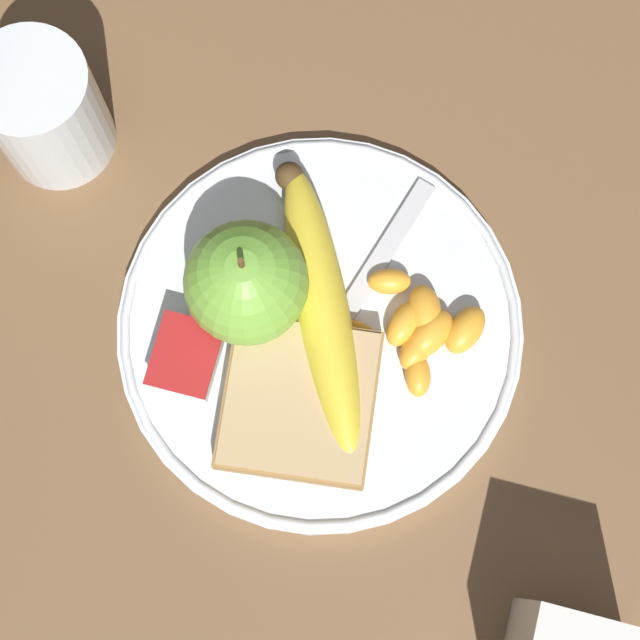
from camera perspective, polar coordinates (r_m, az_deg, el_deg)
The scene contains 17 objects.
ground_plane at distance 0.67m, azimuth 0.00°, elevation -0.63°, with size 3.00×3.00×0.00m, color brown.
plate at distance 0.66m, azimuth 0.00°, elevation -0.48°, with size 0.25×0.25×0.01m.
juice_glass at distance 0.69m, azimuth -14.43°, elevation 10.68°, with size 0.07×0.07×0.09m.
apple at distance 0.63m, azimuth -3.96°, elevation 1.98°, with size 0.07×0.07×0.08m.
banana at distance 0.64m, azimuth -0.29°, elevation 0.74°, with size 0.18×0.11×0.03m.
bread_slice at distance 0.64m, azimuth -0.92°, elevation -4.37°, with size 0.10×0.10×0.02m.
fork at distance 0.65m, azimuth 0.92°, elevation -0.41°, with size 0.18×0.07×0.00m.
jam_packet at distance 0.65m, azimuth -7.12°, elevation -2.01°, with size 0.05×0.04×0.02m.
orange_segment_0 at distance 0.65m, azimuth 5.21°, elevation -1.40°, with size 0.03×0.03×0.02m.
orange_segment_1 at distance 0.65m, azimuth 2.15°, elevation -0.41°, with size 0.02×0.03×0.01m.
orange_segment_2 at distance 0.65m, azimuth 4.53°, elevation -0.18°, with size 0.04×0.03×0.02m.
orange_segment_3 at distance 0.65m, azimuth 5.92°, elevation -0.71°, with size 0.04×0.03×0.02m.
orange_segment_4 at distance 0.65m, azimuth 5.61°, elevation 0.40°, with size 0.04×0.03×0.02m.
orange_segment_5 at distance 0.65m, azimuth 7.75°, elevation -0.52°, with size 0.04×0.03×0.02m.
orange_segment_6 at distance 0.66m, azimuth 3.72°, elevation 2.07°, with size 0.02×0.03×0.01m.
orange_segment_7 at distance 0.64m, azimuth 0.72°, elevation -2.13°, with size 0.04×0.04×0.02m.
orange_segment_8 at distance 0.65m, azimuth 5.24°, elevation -2.98°, with size 0.03×0.02×0.01m.
Camera 1 is at (0.14, 0.04, 0.65)m, focal length 60.00 mm.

